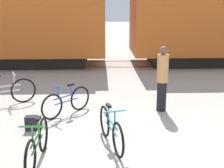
# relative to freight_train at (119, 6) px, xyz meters

# --- Properties ---
(ground_plane) EXTENTS (80.00, 80.00, 0.00)m
(ground_plane) POSITION_rel_freight_train_xyz_m (0.00, -9.21, -2.70)
(ground_plane) COLOR #A8A399
(freight_train) EXTENTS (49.15, 3.13, 5.20)m
(freight_train) POSITION_rel_freight_train_xyz_m (0.00, 0.00, 0.00)
(freight_train) COLOR black
(freight_train) RESTS_ON ground_plane
(rail_near) EXTENTS (61.15, 0.07, 0.01)m
(rail_near) POSITION_rel_freight_train_xyz_m (0.00, -0.72, -2.69)
(rail_near) COLOR #4C4238
(rail_near) RESTS_ON ground_plane
(rail_far) EXTENTS (61.15, 0.07, 0.01)m
(rail_far) POSITION_rel_freight_train_xyz_m (0.00, 0.72, -2.69)
(rail_far) COLOR #4C4238
(rail_far) RESTS_ON ground_plane
(bicycle_silver) EXTENTS (1.65, 0.80, 0.93)m
(bicycle_silver) POSITION_rel_freight_train_xyz_m (-3.63, -5.96, -2.31)
(bicycle_silver) COLOR black
(bicycle_silver) RESTS_ON ground_plane
(bicycle_teal) EXTENTS (0.53, 1.67, 0.88)m
(bicycle_teal) POSITION_rel_freight_train_xyz_m (-0.64, -8.70, -2.33)
(bicycle_teal) COLOR black
(bicycle_teal) RESTS_ON ground_plane
(bicycle_green) EXTENTS (0.46, 1.73, 0.87)m
(bicycle_green) POSITION_rel_freight_train_xyz_m (-2.03, -9.40, -2.33)
(bicycle_green) COLOR black
(bicycle_green) RESTS_ON ground_plane
(bicycle_blue) EXTENTS (1.17, 1.23, 0.85)m
(bicycle_blue) POSITION_rel_freight_train_xyz_m (-1.76, -6.81, -2.34)
(bicycle_blue) COLOR black
(bicycle_blue) RESTS_ON ground_plane
(person_in_tan) EXTENTS (0.31, 0.31, 1.80)m
(person_in_tan) POSITION_rel_freight_train_xyz_m (0.82, -6.58, -1.78)
(person_in_tan) COLOR black
(person_in_tan) RESTS_ON ground_plane
(backpack) EXTENTS (0.28, 0.20, 0.34)m
(backpack) POSITION_rel_freight_train_xyz_m (-2.49, -7.81, -2.53)
(backpack) COLOR black
(backpack) RESTS_ON ground_plane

